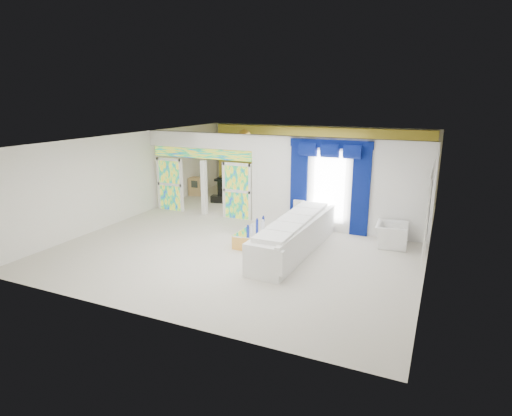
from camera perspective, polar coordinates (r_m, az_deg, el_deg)
The scene contains 22 objects.
floor at distance 13.75m, azimuth 0.92°, elevation -3.13°, with size 12.00×12.00×0.00m, color #B7AF9E.
dividing_wall at distance 13.64m, azimuth 10.96°, elevation 2.97°, with size 5.70×0.18×3.00m, color white.
dividing_header at distance 15.36m, azimuth -7.46°, elevation 9.05°, with size 4.30×0.18×0.55m, color white.
stained_panel_left at distance 16.41m, azimuth -11.51°, elevation 3.14°, with size 0.95×0.04×2.00m, color #994C3F.
stained_panel_right at distance 14.95m, azimuth -2.57°, elevation 2.30°, with size 0.95×0.04×2.00m, color #994C3F.
stained_transom at distance 15.42m, azimuth -7.40°, elevation 7.29°, with size 4.00×0.05×0.35m, color #994C3F.
window_pane at distance 13.61m, azimuth 9.83°, elevation 2.78°, with size 1.00×0.02×2.30m, color white.
blue_drape_left at distance 13.87m, azimuth 5.79°, elevation 2.94°, with size 0.55×0.10×2.80m, color #031544.
blue_drape_right at distance 13.39m, azimuth 13.93°, elevation 2.14°, with size 0.55×0.10×2.80m, color #031544.
blue_pelmet at distance 13.37m, azimuth 10.06°, elevation 8.51°, with size 2.60×0.12×0.25m, color #031544.
wall_mirror at distance 11.34m, azimuth 22.35°, elevation -0.03°, with size 0.04×2.70×1.90m, color white.
gold_curtains at distance 18.85m, azimuth 8.11°, elevation 6.33°, with size 9.70×0.12×2.90m, color gold.
white_sofa at distance 11.93m, azimuth 5.28°, elevation -3.90°, with size 0.95×4.45×0.85m, color white.
coffee_table at distance 12.73m, azimuth -0.06°, elevation -3.66°, with size 0.61×1.83×0.41m, color gold.
console_table at distance 13.96m, azimuth 6.89°, elevation -2.16°, with size 1.13×0.36×0.38m, color white.
table_lamp at distance 13.91m, azimuth 5.77°, elevation -0.13°, with size 0.36×0.36×0.58m, color silver.
armchair at distance 12.97m, azimuth 17.80°, elevation -3.47°, with size 1.01×0.89×0.66m, color white.
grand_piano at distance 18.75m, azimuth -2.33°, elevation 3.18°, with size 1.38×1.80×0.91m, color black.
piano_bench at distance 17.43m, azimuth -4.66°, elevation 1.19°, with size 0.86×0.33×0.29m, color black.
tv_console at distance 18.85m, azimuth -8.10°, elevation 2.91°, with size 0.54×0.49×0.79m, color tan.
chandelier at distance 17.20m, azimuth -1.63°, elevation 9.53°, with size 0.60×0.60×0.60m, color gold.
decanters at distance 12.62m, azimuth 0.01°, elevation -2.40°, with size 0.20×1.30×0.26m.
Camera 1 is at (5.17, -12.01, 4.25)m, focal length 29.69 mm.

